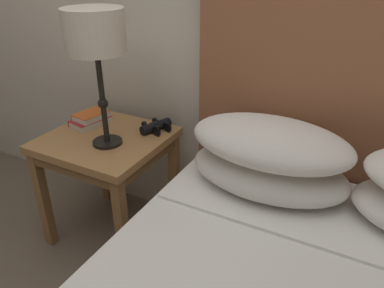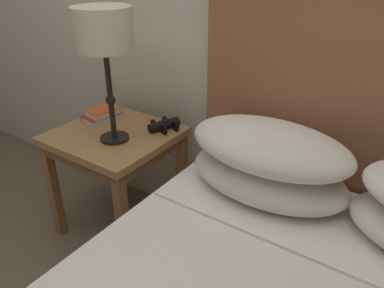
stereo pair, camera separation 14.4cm
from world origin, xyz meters
name	(u,v)px [view 1 (the left image)]	position (x,y,z in m)	size (l,w,h in m)	color
nightstand	(107,152)	(-0.59, 0.59, 0.48)	(0.54, 0.51, 0.56)	#AD7A47
table_lamp	(95,36)	(-0.54, 0.54, 1.03)	(0.24, 0.24, 0.57)	black
book_on_nightstand	(90,121)	(-0.74, 0.66, 0.58)	(0.15, 0.20, 0.03)	silver
book_stacked_on_top	(91,115)	(-0.74, 0.67, 0.61)	(0.13, 0.17, 0.03)	silver
binoculars_pair	(156,126)	(-0.42, 0.75, 0.58)	(0.16, 0.16, 0.05)	black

